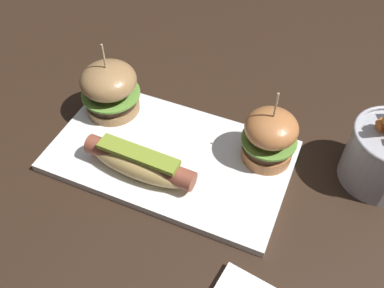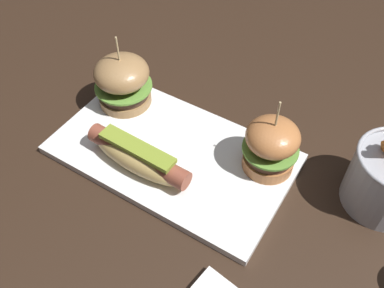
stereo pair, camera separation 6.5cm
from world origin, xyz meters
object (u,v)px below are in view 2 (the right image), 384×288
at_px(slider_left, 123,81).
at_px(slider_right, 271,146).
at_px(platter_main, 172,154).
at_px(hot_dog, 138,157).

distance_m(slider_left, slider_right, 0.28).
bearing_deg(platter_main, hot_dog, -114.24).
height_order(hot_dog, slider_left, slider_left).
height_order(hot_dog, slider_right, slider_right).
xyz_separation_m(platter_main, slider_right, (0.15, 0.06, 0.05)).
xyz_separation_m(hot_dog, slider_right, (0.17, 0.11, 0.02)).
relative_size(platter_main, slider_left, 2.81).
bearing_deg(slider_right, platter_main, -159.10).
height_order(platter_main, hot_dog, hot_dog).
distance_m(hot_dog, slider_right, 0.20).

